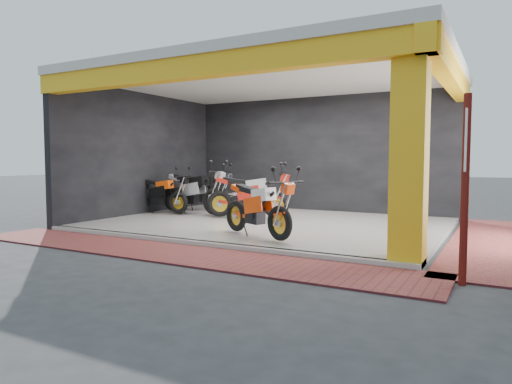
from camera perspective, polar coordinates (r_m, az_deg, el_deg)
ground at (r=9.51m, az=-3.70°, el=-5.74°), size 80.00×80.00×0.00m
showroom_floor at (r=11.22m, az=1.80°, el=-3.98°), size 8.00×6.00×0.10m
showroom_ceiling at (r=11.29m, az=1.84°, el=14.17°), size 8.40×6.40×0.20m
back_wall at (r=13.94m, az=7.62°, el=4.55°), size 8.20×0.20×3.50m
left_wall at (r=13.47m, az=-13.97°, el=4.49°), size 0.20×6.20×3.50m
corner_column at (r=7.27m, az=18.65°, el=4.91°), size 0.50×0.50×3.50m
header_beam_front at (r=8.71m, az=-7.46°, el=15.17°), size 8.40×0.30×0.40m
header_beam_right at (r=10.10m, az=23.12°, el=13.33°), size 0.30×6.40×0.40m
floor_kerb at (r=8.67m, az=-7.35°, el=-6.38°), size 8.00×0.20×0.10m
paver_front at (r=8.07m, az=-10.64°, el=-7.45°), size 9.00×1.40×0.03m
paver_right at (r=10.03m, az=27.17°, el=-5.58°), size 1.40×7.00×0.03m
signpost at (r=6.35m, az=24.70°, el=1.20°), size 0.10×0.34×2.44m
moto_hero at (r=8.38m, az=2.98°, el=-1.77°), size 2.32×1.64×1.33m
moto_row_a at (r=11.59m, az=2.50°, el=0.01°), size 2.44×1.44×1.40m
moto_row_b at (r=12.43m, az=-5.36°, el=0.37°), size 2.45×1.12×1.45m
moto_row_c at (r=12.81m, az=-9.70°, el=0.05°), size 2.11×0.84×1.28m
moto_row_d at (r=13.47m, az=-4.35°, el=0.47°), size 2.35×1.28×1.36m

